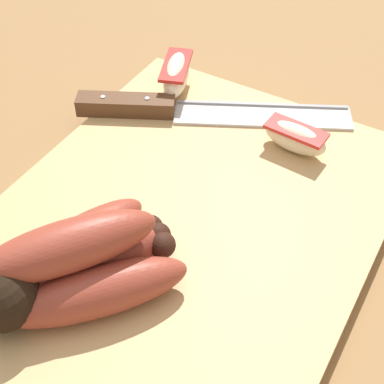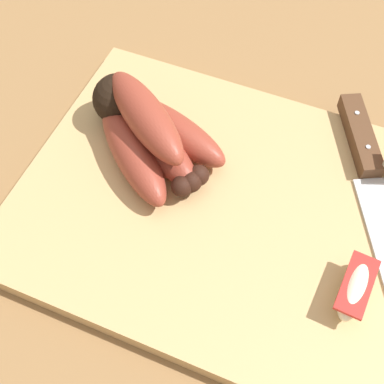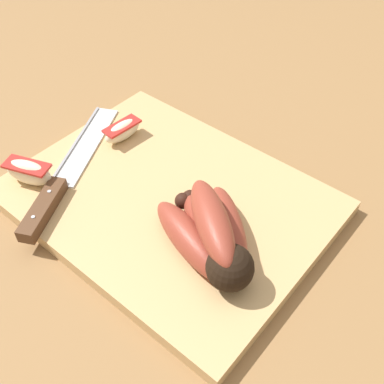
{
  "view_description": "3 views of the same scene",
  "coord_description": "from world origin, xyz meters",
  "px_view_note": "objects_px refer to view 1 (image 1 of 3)",
  "views": [
    {
      "loc": [
        0.26,
        0.19,
        0.38
      ],
      "look_at": [
        -0.04,
        0.02,
        0.03
      ],
      "focal_mm": 53.12,
      "sensor_mm": 36.0,
      "label": 1
    },
    {
      "loc": [
        -0.09,
        0.28,
        0.45
      ],
      "look_at": [
        0.01,
        0.04,
        0.06
      ],
      "focal_mm": 49.11,
      "sensor_mm": 36.0,
      "label": 2
    },
    {
      "loc": [
        0.28,
        -0.29,
        0.46
      ],
      "look_at": [
        0.01,
        0.04,
        0.03
      ],
      "focal_mm": 43.02,
      "sensor_mm": 36.0,
      "label": 3
    }
  ],
  "objects_px": {
    "banana_bunch": "(70,267)",
    "apple_wedge_middle": "(176,74)",
    "apple_wedge_near": "(295,137)",
    "chefs_knife": "(173,109)"
  },
  "relations": [
    {
      "from": "banana_bunch",
      "to": "apple_wedge_middle",
      "type": "height_order",
      "value": "banana_bunch"
    },
    {
      "from": "apple_wedge_near",
      "to": "apple_wedge_middle",
      "type": "distance_m",
      "value": 0.15
    },
    {
      "from": "banana_bunch",
      "to": "apple_wedge_middle",
      "type": "relative_size",
      "value": 2.22
    },
    {
      "from": "apple_wedge_middle",
      "to": "chefs_knife",
      "type": "bearing_deg",
      "value": 26.68
    },
    {
      "from": "apple_wedge_near",
      "to": "chefs_knife",
      "type": "bearing_deg",
      "value": -85.41
    },
    {
      "from": "chefs_knife",
      "to": "apple_wedge_middle",
      "type": "distance_m",
      "value": 0.04
    },
    {
      "from": "banana_bunch",
      "to": "apple_wedge_near",
      "type": "height_order",
      "value": "banana_bunch"
    },
    {
      "from": "chefs_knife",
      "to": "apple_wedge_near",
      "type": "distance_m",
      "value": 0.13
    },
    {
      "from": "chefs_knife",
      "to": "apple_wedge_near",
      "type": "relative_size",
      "value": 4.08
    },
    {
      "from": "banana_bunch",
      "to": "apple_wedge_near",
      "type": "xyz_separation_m",
      "value": [
        -0.23,
        0.08,
        -0.01
      ]
    }
  ]
}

